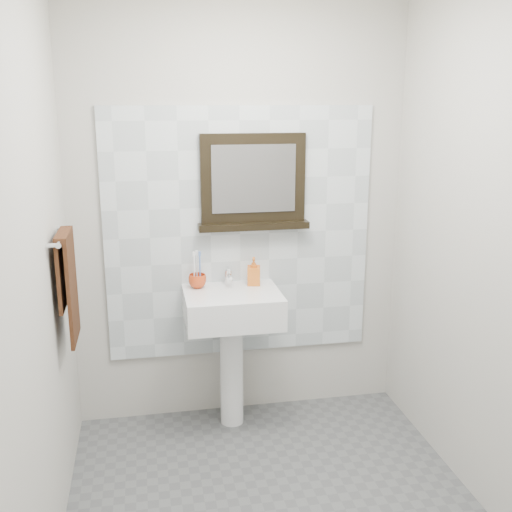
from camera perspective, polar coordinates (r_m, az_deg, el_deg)
The scene contains 12 objects.
back_wall at distance 3.59m, azimuth -1.58°, elevation 3.72°, with size 2.00×0.01×2.50m, color #B9B7B0.
front_wall at distance 1.55m, azimuth 11.95°, elevation -11.54°, with size 2.00×0.01×2.50m, color #B9B7B0.
left_wall at distance 2.51m, azimuth -20.40°, elevation -1.97°, with size 0.01×2.20×2.50m, color #B9B7B0.
right_wall at distance 2.92m, azimuth 21.88°, elevation 0.17°, with size 0.01×2.20×2.50m, color #B9B7B0.
splashback at distance 3.60m, azimuth -1.54°, elevation 2.12°, with size 1.60×0.02×1.50m, color silver.
pedestal_sink at distance 3.51m, azimuth -2.28°, elevation -6.25°, with size 0.55×0.44×0.96m.
toothbrush_cup at distance 3.52m, azimuth -5.60°, elevation -2.39°, with size 0.10×0.10×0.08m, color #C84017.
toothbrushes at distance 3.50m, azimuth -5.64°, elevation -1.10°, with size 0.05×0.04×0.21m.
soap_dispenser at distance 3.55m, azimuth -0.22°, elevation -1.46°, with size 0.08×0.08×0.17m, color #D64519.
framed_mirror at distance 3.53m, azimuth -0.29°, elevation 6.87°, with size 0.66×0.11×0.56m.
towel_bar at distance 3.00m, azimuth -17.94°, elevation 1.81°, with size 0.07×0.40×0.03m.
hand_towel at distance 3.05m, azimuth -17.50°, elevation -2.03°, with size 0.06×0.30×0.55m.
Camera 1 is at (-0.56, -2.38, 1.92)m, focal length 42.00 mm.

